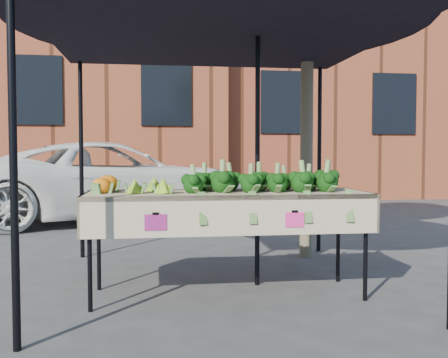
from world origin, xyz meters
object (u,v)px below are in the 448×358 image
at_px(canopy, 219,138).
at_px(vehicle, 111,80).
at_px(table, 227,244).
at_px(street_tree, 307,75).

relative_size(canopy, vehicle, 0.61).
xyz_separation_m(table, vehicle, (-1.40, 5.35, 2.15)).
bearing_deg(street_tree, table, -127.54).
bearing_deg(vehicle, table, 177.70).
distance_m(table, vehicle, 5.93).
relative_size(table, vehicle, 0.46).
height_order(table, street_tree, street_tree).
relative_size(table, street_tree, 0.56).
distance_m(table, canopy, 1.00).
relative_size(vehicle, street_tree, 1.21).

